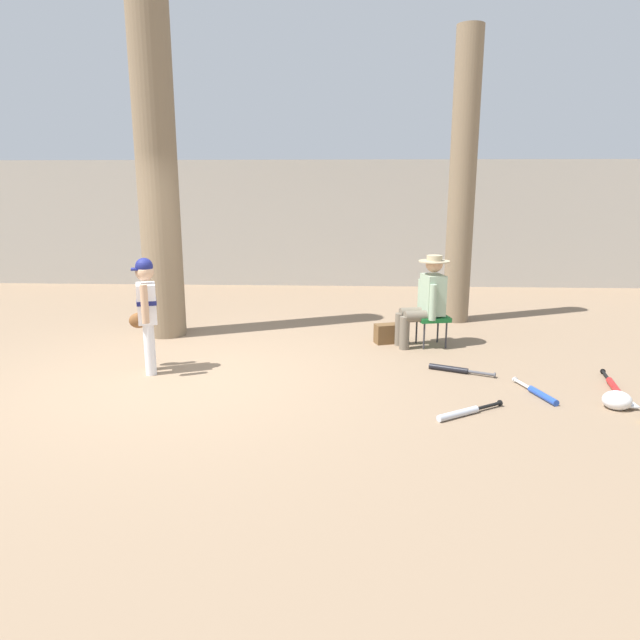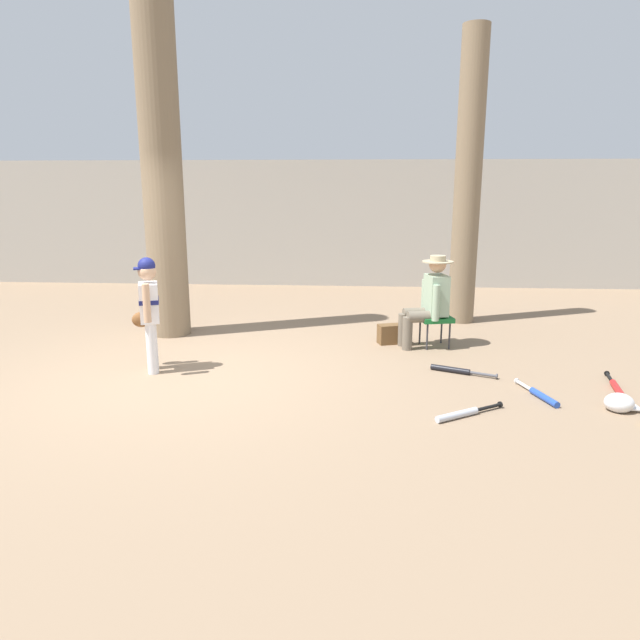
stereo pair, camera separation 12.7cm
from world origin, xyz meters
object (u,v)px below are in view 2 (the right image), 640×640
Objects in this scene: tree_near_player at (161,153)px; bat_aluminum_silver at (462,414)px; tree_behind_spectator at (467,198)px; bat_red_barrel at (616,387)px; folding_stool at (435,319)px; bat_black_composite at (455,370)px; seated_spectator at (429,299)px; handbag_beside_stool at (391,334)px; young_ballplayer at (149,307)px; bat_blue_youth at (541,395)px; batting_helmet_white at (619,403)px.

tree_near_player is 5.22m from bat_aluminum_silver.
bat_red_barrel is at bearing -70.37° from tree_behind_spectator.
folding_stool is 0.67× the size of bat_black_composite.
seated_spectator is 1.74× the size of bat_aluminum_silver.
bat_aluminum_silver is (3.64, -2.82, -2.46)m from tree_near_player.
handbag_beside_stool reaches higher than bat_black_composite.
seated_spectator reaches higher than handbag_beside_stool.
bat_red_barrel is 1.64m from bat_black_composite.
tree_near_player is at bearing 159.64° from bat_red_barrel.
young_ballplayer is 1.89× the size of bat_aluminum_silver.
young_ballplayer is 3.53m from bat_black_composite.
seated_spectator is at bearing 116.56° from bat_blue_youth.
folding_stool is (3.67, -0.42, -2.13)m from tree_near_player.
bat_aluminum_silver is 0.97× the size of bat_blue_youth.
folding_stool is 0.69× the size of bat_aluminum_silver.
bat_blue_youth is (0.86, 0.53, 0.00)m from bat_aluminum_silver.
seated_spectator is 1.70× the size of bat_black_composite.
bat_black_composite is at bearing -84.59° from folding_stool.
handbag_beside_stool is at bearing 101.86° from bat_aluminum_silver.
tree_near_player is 4.05m from seated_spectator.
seated_spectator is 3.78× the size of batting_helmet_white.
batting_helmet_white is at bearing -55.66° from folding_stool.
tree_behind_spectator reaches higher than young_ballplayer.
handbag_beside_stool is 0.45× the size of bat_red_barrel.
bat_black_composite is (3.78, -1.53, -2.46)m from tree_near_player.
tree_near_player reaches higher than bat_red_barrel.
tree_near_player reaches higher than tree_behind_spectator.
tree_near_player is 11.95× the size of folding_stool.
handbag_beside_stool is at bearing 132.04° from batting_helmet_white.
young_ballplayer is 1.71× the size of bat_red_barrel.
bat_black_composite is (0.67, -1.22, -0.10)m from handbag_beside_stool.
seated_spectator is 3.53× the size of handbag_beside_stool.
bat_aluminum_silver is (0.53, -2.51, -0.10)m from handbag_beside_stool.
young_ballplayer is 3.60m from folding_stool.
bat_red_barrel is (1.72, 0.83, 0.00)m from bat_aluminum_silver.
bat_aluminum_silver is at bearing -37.77° from tree_near_player.
bat_black_composite is (-0.72, 0.76, -0.00)m from bat_blue_youth.
bat_blue_youth is at bearing -46.31° from bat_black_composite.
folding_stool is at bearing -6.47° from tree_near_player.
bat_blue_youth is (-0.85, -0.30, 0.00)m from bat_red_barrel.
seated_spectator reaches higher than folding_stool.
bat_aluminum_silver is 0.90× the size of bat_red_barrel.
young_ballplayer is at bearing -153.87° from handbag_beside_stool.
bat_red_barrel is (5.03, -0.31, -0.71)m from young_ballplayer.
bat_red_barrel is at bearing -20.36° from tree_near_player.
bat_blue_youth is (1.39, -1.97, -0.10)m from handbag_beside_stool.
bat_black_composite is (0.11, -1.11, -0.33)m from folding_stool.
handbag_beside_stool is at bearing 26.13° from young_ballplayer.
handbag_beside_stool is 0.49× the size of bat_aluminum_silver.
young_ballplayer reaches higher than folding_stool.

